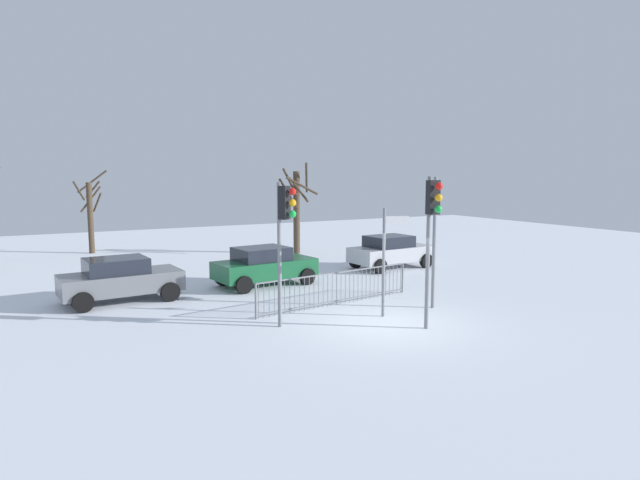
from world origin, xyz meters
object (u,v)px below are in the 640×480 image
object	(u,v)px
traffic_light_mid_left	(432,218)
traffic_light_mid_right	(284,222)
direction_sign_post	(386,256)
car_silver_near	(391,251)
bare_tree_centre	(297,207)
traffic_light_rear_left	(433,212)
car_grey_trailing	(120,279)
car_green_mid	(264,265)
bare_tree_right	(90,213)

from	to	relation	value
traffic_light_mid_left	traffic_light_mid_right	xyz separation A→B (m)	(-3.35, 2.10, -0.11)
traffic_light_mid_right	direction_sign_post	xyz separation A→B (m)	(3.11, -0.38, -1.13)
traffic_light_mid_left	car_silver_near	distance (m)	9.94
bare_tree_centre	traffic_light_rear_left	bearing A→B (deg)	-96.08
traffic_light_mid_right	direction_sign_post	size ratio (longest dim) A/B	1.24
direction_sign_post	car_grey_trailing	distance (m)	8.82
traffic_light_mid_left	direction_sign_post	bearing A→B (deg)	-76.92
traffic_light_mid_left	traffic_light_rear_left	bearing A→B (deg)	-125.77
traffic_light_mid_right	car_green_mid	world-z (taller)	traffic_light_mid_right
traffic_light_rear_left	bare_tree_centre	bearing A→B (deg)	97.31
direction_sign_post	car_silver_near	size ratio (longest dim) A/B	0.82
car_silver_near	car_grey_trailing	world-z (taller)	same
car_silver_near	bare_tree_centre	bearing A→B (deg)	101.93
traffic_light_mid_right	bare_tree_centre	distance (m)	13.84
traffic_light_mid_right	car_silver_near	bearing A→B (deg)	-178.89
traffic_light_mid_right	traffic_light_rear_left	bearing A→B (deg)	142.25
traffic_light_rear_left	bare_tree_right	size ratio (longest dim) A/B	0.93
traffic_light_rear_left	car_silver_near	bearing A→B (deg)	77.64
direction_sign_post	car_grey_trailing	bearing A→B (deg)	159.62
traffic_light_rear_left	traffic_light_mid_right	size ratio (longest dim) A/B	1.03
traffic_light_mid_right	bare_tree_right	size ratio (longest dim) A/B	0.90
traffic_light_mid_left	bare_tree_centre	world-z (taller)	bare_tree_centre
car_grey_trailing	bare_tree_right	size ratio (longest dim) A/B	0.88
traffic_light_rear_left	car_grey_trailing	xyz separation A→B (m)	(-8.59, 5.46, -2.26)
car_silver_near	traffic_light_mid_left	bearing A→B (deg)	-124.39
traffic_light_mid_left	car_grey_trailing	size ratio (longest dim) A/B	1.06
bare_tree_centre	car_silver_near	bearing A→B (deg)	-73.48
direction_sign_post	traffic_light_rear_left	bearing A→B (deg)	28.29
traffic_light_rear_left	bare_tree_centre	size ratio (longest dim) A/B	0.86
car_grey_trailing	traffic_light_rear_left	bearing A→B (deg)	-37.06
direction_sign_post	traffic_light_mid_left	bearing A→B (deg)	-61.49
car_silver_near	car_green_mid	bearing A→B (deg)	-177.60
car_grey_trailing	bare_tree_centre	xyz separation A→B (m)	(9.91, 6.92, 1.70)
traffic_light_mid_left	car_silver_near	bearing A→B (deg)	-114.76
direction_sign_post	traffic_light_mid_right	bearing A→B (deg)	-166.45
traffic_light_rear_left	traffic_light_mid_left	world-z (taller)	traffic_light_mid_left
traffic_light_mid_right	traffic_light_mid_left	bearing A→B (deg)	111.36
bare_tree_right	car_green_mid	bearing A→B (deg)	-68.24
traffic_light_mid_left	bare_tree_right	world-z (taller)	bare_tree_right
traffic_light_rear_left	bare_tree_centre	world-z (taller)	bare_tree_centre
car_silver_near	bare_tree_right	xyz separation A→B (m)	(-11.34, 11.41, 1.39)
car_green_mid	bare_tree_centre	xyz separation A→B (m)	(4.70, 6.76, 1.70)
traffic_light_mid_right	bare_tree_centre	size ratio (longest dim) A/B	0.83
traffic_light_mid_right	bare_tree_right	world-z (taller)	bare_tree_right
traffic_light_rear_left	direction_sign_post	xyz separation A→B (m)	(-1.97, -0.27, -1.22)
car_silver_near	traffic_light_rear_left	bearing A→B (deg)	-120.33
traffic_light_rear_left	car_silver_near	distance (m)	7.46
traffic_light_mid_left	traffic_light_mid_right	distance (m)	3.96
traffic_light_rear_left	bare_tree_right	xyz separation A→B (m)	(-8.25, 17.81, -0.87)
car_grey_trailing	car_green_mid	world-z (taller)	same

